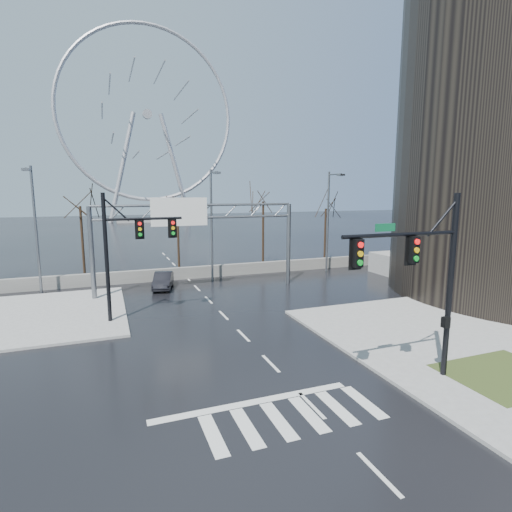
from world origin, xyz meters
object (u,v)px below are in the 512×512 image
signal_mast_near (427,271)px  car (163,280)px  ferris_wheel (148,122)px  sign_gantry (194,228)px  signal_mast_far (126,245)px

signal_mast_near → car: size_ratio=1.96×
signal_mast_near → ferris_wheel: bearing=90.1°
sign_gantry → ferris_wheel: 82.91m
signal_mast_near → signal_mast_far: bearing=130.3°
signal_mast_near → sign_gantry: bearing=106.2°
signal_mast_near → signal_mast_far: 17.03m
signal_mast_far → ferris_wheel: ferris_wheel is taller
signal_mast_far → ferris_wheel: (10.87, 86.04, 21.30)m
sign_gantry → car: size_ratio=4.02×
signal_mast_near → sign_gantry: size_ratio=0.49×
signal_mast_far → car: size_ratio=1.96×
signal_mast_far → sign_gantry: signal_mast_far is taller
sign_gantry → ferris_wheel: ferris_wheel is taller
ferris_wheel → sign_gantry: bearing=-93.8°
signal_mast_near → sign_gantry: signal_mast_near is taller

